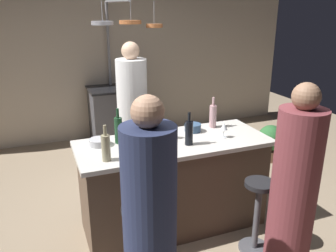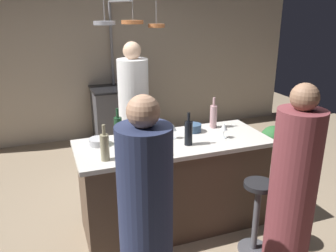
% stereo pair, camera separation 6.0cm
% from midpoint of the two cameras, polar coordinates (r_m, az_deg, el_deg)
% --- Properties ---
extents(ground_plane, '(9.00, 9.00, 0.00)m').
position_cam_midpoint_polar(ground_plane, '(3.65, 0.40, -15.75)').
color(ground_plane, gray).
extents(back_wall, '(6.40, 0.16, 2.60)m').
position_cam_midpoint_polar(back_wall, '(5.80, -10.25, 10.98)').
color(back_wall, '#BCAD99').
rests_on(back_wall, ground_plane).
extents(kitchen_island, '(1.80, 0.72, 0.90)m').
position_cam_midpoint_polar(kitchen_island, '(3.41, 0.42, -9.49)').
color(kitchen_island, brown).
rests_on(kitchen_island, ground_plane).
extents(stove_range, '(0.80, 0.64, 0.89)m').
position_cam_midpoint_polar(stove_range, '(5.60, -8.91, 1.80)').
color(stove_range, '#47474C').
rests_on(stove_range, ground_plane).
extents(chef, '(0.36, 0.36, 1.71)m').
position_cam_midpoint_polar(chef, '(4.22, -6.20, 1.12)').
color(chef, white).
rests_on(chef, ground_plane).
extents(bar_stool_right, '(0.28, 0.28, 0.68)m').
position_cam_midpoint_polar(bar_stool_right, '(3.21, 13.91, -13.69)').
color(bar_stool_right, '#4C4C51').
rests_on(bar_stool_right, ground_plane).
extents(guest_right, '(0.34, 0.34, 1.61)m').
position_cam_midpoint_polar(guest_right, '(2.78, 19.23, -10.89)').
color(guest_right, brown).
rests_on(guest_right, ground_plane).
extents(bar_stool_left, '(0.28, 0.28, 0.68)m').
position_cam_midpoint_polar(bar_stool_left, '(2.82, -5.34, -18.38)').
color(bar_stool_left, '#4C4C51').
rests_on(bar_stool_left, ground_plane).
extents(guest_left, '(0.34, 0.34, 1.62)m').
position_cam_midpoint_polar(guest_left, '(2.30, -3.78, -16.38)').
color(guest_left, '#262D4C').
rests_on(guest_left, ground_plane).
extents(overhead_pot_rack, '(0.89, 1.35, 2.17)m').
position_cam_midpoint_polar(overhead_pot_rack, '(4.86, -8.33, 14.17)').
color(overhead_pot_rack, gray).
rests_on(overhead_pot_rack, ground_plane).
extents(potted_plant, '(0.36, 0.36, 0.52)m').
position_cam_midpoint_polar(potted_plant, '(5.08, 16.15, -2.32)').
color(potted_plant, brown).
rests_on(potted_plant, ground_plane).
extents(pepper_mill, '(0.05, 0.05, 0.21)m').
position_cam_midpoint_polar(pepper_mill, '(2.86, -3.26, -3.16)').
color(pepper_mill, '#382319').
rests_on(pepper_mill, kitchen_island).
extents(wine_bottle_rose, '(0.07, 0.07, 0.32)m').
position_cam_midpoint_polar(wine_bottle_rose, '(3.58, 6.90, 1.67)').
color(wine_bottle_rose, '#B78C8E').
rests_on(wine_bottle_rose, kitchen_island).
extents(wine_bottle_white, '(0.07, 0.07, 0.30)m').
position_cam_midpoint_polar(wine_bottle_white, '(2.83, -10.76, -3.44)').
color(wine_bottle_white, gray).
rests_on(wine_bottle_white, kitchen_island).
extents(wine_bottle_red, '(0.07, 0.07, 0.29)m').
position_cam_midpoint_polar(wine_bottle_red, '(3.12, -5.97, -1.16)').
color(wine_bottle_red, '#143319').
rests_on(wine_bottle_red, kitchen_island).
extents(wine_bottle_dark, '(0.07, 0.07, 0.30)m').
position_cam_midpoint_polar(wine_bottle_dark, '(3.11, 2.91, -1.06)').
color(wine_bottle_dark, black).
rests_on(wine_bottle_dark, kitchen_island).
extents(wine_bottle_green, '(0.07, 0.07, 0.33)m').
position_cam_midpoint_polar(wine_bottle_green, '(3.17, -8.68, -0.61)').
color(wine_bottle_green, '#193D23').
rests_on(wine_bottle_green, kitchen_island).
extents(wine_glass_by_chef, '(0.07, 0.07, 0.15)m').
position_cam_midpoint_polar(wine_glass_by_chef, '(3.31, 8.66, -0.18)').
color(wine_glass_by_chef, silver).
rests_on(wine_glass_by_chef, kitchen_island).
extents(wine_glass_near_right_guest, '(0.07, 0.07, 0.15)m').
position_cam_midpoint_polar(wine_glass_near_right_guest, '(3.25, 0.30, -0.31)').
color(wine_glass_near_right_guest, silver).
rests_on(wine_glass_near_right_guest, kitchen_island).
extents(mixing_bowl_blue, '(0.16, 0.16, 0.08)m').
position_cam_midpoint_polar(mixing_bowl_blue, '(3.47, 3.60, -0.27)').
color(mixing_bowl_blue, '#334C6B').
rests_on(mixing_bowl_blue, kitchen_island).
extents(mixing_bowl_steel, '(0.18, 0.18, 0.06)m').
position_cam_midpoint_polar(mixing_bowl_steel, '(3.18, -11.79, -2.61)').
color(mixing_bowl_steel, '#B7B7BC').
rests_on(mixing_bowl_steel, kitchen_island).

